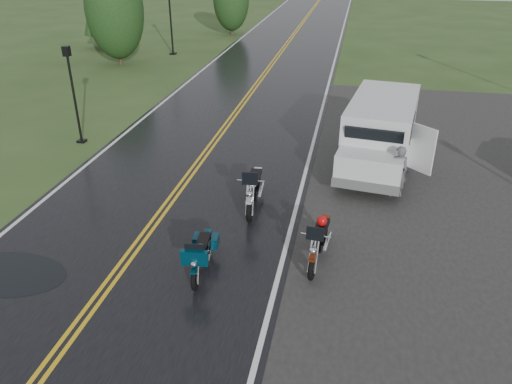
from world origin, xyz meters
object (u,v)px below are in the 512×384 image
motorcycle_silver (250,200)px  van_white (343,150)px  lamp_post_near_left (74,96)px  lamp_post_far_left (171,17)px  person_at_van (398,172)px  motorcycle_red (313,257)px  motorcycle_teal (195,270)px

motorcycle_silver → van_white: bearing=47.7°
motorcycle_silver → lamp_post_near_left: bearing=144.0°
lamp_post_far_left → van_white: bearing=-55.7°
person_at_van → lamp_post_far_left: (-13.77, 18.36, 1.56)m
motorcycle_red → van_white: 5.40m
motorcycle_silver → lamp_post_far_left: bearing=110.5°
motorcycle_silver → person_at_van: 4.75m
motorcycle_red → person_at_van: person_at_van is taller
person_at_van → lamp_post_far_left: size_ratio=0.35×
motorcycle_red → motorcycle_teal: size_ratio=1.15×
motorcycle_silver → motorcycle_teal: bearing=-104.8°
van_white → person_at_van: 1.83m
motorcycle_red → lamp_post_near_left: bearing=149.1°
motorcycle_teal → lamp_post_near_left: bearing=126.4°
motorcycle_teal → motorcycle_silver: bearing=74.1°
motorcycle_red → lamp_post_far_left: size_ratio=0.47×
motorcycle_red → lamp_post_far_left: bearing=121.9°
van_white → lamp_post_far_left: bearing=132.5°
motorcycle_silver → van_white: van_white is taller
lamp_post_near_left → person_at_van: bearing=-11.0°
motorcycle_red → motorcycle_silver: motorcycle_silver is taller
lamp_post_near_left → lamp_post_far_left: lamp_post_far_left is taller
motorcycle_red → motorcycle_teal: motorcycle_red is taller
van_white → motorcycle_red: bearing=-86.3°
van_white → lamp_post_far_left: 21.49m
motorcycle_teal → motorcycle_red: bearing=13.8°
van_white → lamp_post_far_left: size_ratio=1.24×
person_at_van → lamp_post_near_left: bearing=-19.9°
motorcycle_red → lamp_post_far_left: (-11.67, 23.09, 1.73)m
motorcycle_red → lamp_post_near_left: lamp_post_near_left is taller
lamp_post_near_left → lamp_post_far_left: 16.19m
lamp_post_near_left → lamp_post_far_left: size_ratio=0.78×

